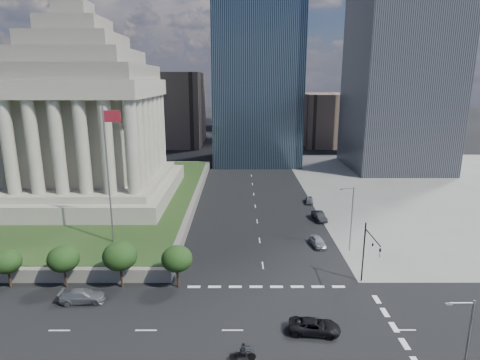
{
  "coord_description": "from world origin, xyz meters",
  "views": [
    {
      "loc": [
        -3.29,
        -31.56,
        25.29
      ],
      "look_at": [
        -3.21,
        13.03,
        14.1
      ],
      "focal_mm": 30.0,
      "sensor_mm": 36.0,
      "label": 1
    }
  ],
  "objects_px": {
    "suv_grey": "(83,296)",
    "war_memorial": "(82,100)",
    "parked_sedan_mid": "(319,216)",
    "parked_sedan_near": "(318,241)",
    "pickup_truck": "(314,326)",
    "flagpole": "(109,168)",
    "traffic_signal_ne": "(369,249)",
    "parked_sedan_far": "(309,200)",
    "motorcycle_trail": "(243,352)",
    "street_lamp_north": "(351,215)",
    "street_lamp_south": "(464,353)"
  },
  "relations": [
    {
      "from": "suv_grey",
      "to": "war_memorial",
      "type": "bearing_deg",
      "value": 14.58
    },
    {
      "from": "suv_grey",
      "to": "parked_sedan_mid",
      "type": "bearing_deg",
      "value": -53.43
    },
    {
      "from": "suv_grey",
      "to": "parked_sedan_near",
      "type": "relative_size",
      "value": 1.21
    },
    {
      "from": "pickup_truck",
      "to": "parked_sedan_near",
      "type": "distance_m",
      "value": 22.65
    },
    {
      "from": "war_memorial",
      "to": "pickup_truck",
      "type": "height_order",
      "value": "war_memorial"
    },
    {
      "from": "flagpole",
      "to": "parked_sedan_near",
      "type": "bearing_deg",
      "value": 5.14
    },
    {
      "from": "flagpole",
      "to": "traffic_signal_ne",
      "type": "bearing_deg",
      "value": -16.71
    },
    {
      "from": "war_memorial",
      "to": "parked_sedan_near",
      "type": "xyz_separation_m",
      "value": [
        43.0,
        -21.23,
        -20.66
      ]
    },
    {
      "from": "traffic_signal_ne",
      "to": "parked_sedan_far",
      "type": "distance_m",
      "value": 35.88
    },
    {
      "from": "motorcycle_trail",
      "to": "street_lamp_north",
      "type": "bearing_deg",
      "value": 53.02
    },
    {
      "from": "street_lamp_south",
      "to": "parked_sedan_mid",
      "type": "distance_m",
      "value": 44.9
    },
    {
      "from": "street_lamp_north",
      "to": "war_memorial",
      "type": "bearing_deg",
      "value": 154.08
    },
    {
      "from": "war_memorial",
      "to": "pickup_truck",
      "type": "relative_size",
      "value": 7.39
    },
    {
      "from": "street_lamp_south",
      "to": "pickup_truck",
      "type": "relative_size",
      "value": 1.89
    },
    {
      "from": "parked_sedan_near",
      "to": "pickup_truck",
      "type": "bearing_deg",
      "value": -109.79
    },
    {
      "from": "war_memorial",
      "to": "motorcycle_trail",
      "type": "xyz_separation_m",
      "value": [
        31.02,
        -47.59,
        -20.48
      ]
    },
    {
      "from": "parked_sedan_near",
      "to": "motorcycle_trail",
      "type": "relative_size",
      "value": 1.75
    },
    {
      "from": "street_lamp_north",
      "to": "suv_grey",
      "type": "distance_m",
      "value": 38.1
    },
    {
      "from": "flagpole",
      "to": "suv_grey",
      "type": "relative_size",
      "value": 3.81
    },
    {
      "from": "street_lamp_south",
      "to": "parked_sedan_near",
      "type": "height_order",
      "value": "street_lamp_south"
    },
    {
      "from": "motorcycle_trail",
      "to": "parked_sedan_mid",
      "type": "bearing_deg",
      "value": 65.81
    },
    {
      "from": "street_lamp_north",
      "to": "parked_sedan_far",
      "type": "xyz_separation_m",
      "value": [
        -1.83,
        24.27,
        -5.0
      ]
    },
    {
      "from": "flagpole",
      "to": "pickup_truck",
      "type": "distance_m",
      "value": 34.9
    },
    {
      "from": "parked_sedan_near",
      "to": "parked_sedan_mid",
      "type": "height_order",
      "value": "parked_sedan_mid"
    },
    {
      "from": "flagpole",
      "to": "motorcycle_trail",
      "type": "relative_size",
      "value": 8.09
    },
    {
      "from": "traffic_signal_ne",
      "to": "pickup_truck",
      "type": "bearing_deg",
      "value": -131.64
    },
    {
      "from": "traffic_signal_ne",
      "to": "pickup_truck",
      "type": "distance_m",
      "value": 12.98
    },
    {
      "from": "traffic_signal_ne",
      "to": "war_memorial",
      "type": "bearing_deg",
      "value": 143.58
    },
    {
      "from": "flagpole",
      "to": "street_lamp_south",
      "type": "bearing_deg",
      "value": -40.47
    },
    {
      "from": "traffic_signal_ne",
      "to": "motorcycle_trail",
      "type": "xyz_separation_m",
      "value": [
        -15.48,
        -13.28,
        -4.33
      ]
    },
    {
      "from": "street_lamp_south",
      "to": "parked_sedan_mid",
      "type": "relative_size",
      "value": 2.11
    },
    {
      "from": "war_memorial",
      "to": "motorcycle_trail",
      "type": "relative_size",
      "value": 15.78
    },
    {
      "from": "motorcycle_trail",
      "to": "war_memorial",
      "type": "bearing_deg",
      "value": 119.67
    },
    {
      "from": "war_memorial",
      "to": "motorcycle_trail",
      "type": "bearing_deg",
      "value": -56.9
    },
    {
      "from": "street_lamp_south",
      "to": "pickup_truck",
      "type": "height_order",
      "value": "street_lamp_south"
    },
    {
      "from": "suv_grey",
      "to": "motorcycle_trail",
      "type": "bearing_deg",
      "value": -122.28
    },
    {
      "from": "street_lamp_south",
      "to": "street_lamp_north",
      "type": "xyz_separation_m",
      "value": [
        0.0,
        31.0,
        0.0
      ]
    },
    {
      "from": "parked_sedan_far",
      "to": "street_lamp_north",
      "type": "bearing_deg",
      "value": -78.29
    },
    {
      "from": "war_memorial",
      "to": "parked_sedan_far",
      "type": "xyz_separation_m",
      "value": [
        45.5,
        1.27,
        -20.74
      ]
    },
    {
      "from": "war_memorial",
      "to": "suv_grey",
      "type": "xyz_separation_m",
      "value": [
        12.43,
        -37.48,
        -20.64
      ]
    },
    {
      "from": "motorcycle_trail",
      "to": "flagpole",
      "type": "bearing_deg",
      "value": 125.2
    },
    {
      "from": "pickup_truck",
      "to": "parked_sedan_near",
      "type": "relative_size",
      "value": 1.22
    },
    {
      "from": "street_lamp_north",
      "to": "suv_grey",
      "type": "xyz_separation_m",
      "value": [
        -34.9,
        -14.48,
        -4.9
      ]
    },
    {
      "from": "pickup_truck",
      "to": "suv_grey",
      "type": "relative_size",
      "value": 1.0
    },
    {
      "from": "street_lamp_south",
      "to": "suv_grey",
      "type": "xyz_separation_m",
      "value": [
        -34.9,
        16.52,
        -4.9
      ]
    },
    {
      "from": "street_lamp_north",
      "to": "parked_sedan_near",
      "type": "xyz_separation_m",
      "value": [
        -4.33,
        1.77,
        -4.92
      ]
    },
    {
      "from": "street_lamp_south",
      "to": "parked_sedan_near",
      "type": "relative_size",
      "value": 2.31
    },
    {
      "from": "parked_sedan_near",
      "to": "war_memorial",
      "type": "bearing_deg",
      "value": 145.63
    },
    {
      "from": "flagpole",
      "to": "motorcycle_trail",
      "type": "xyz_separation_m",
      "value": [
        18.85,
        -23.59,
        -12.19
      ]
    },
    {
      "from": "parked_sedan_mid",
      "to": "parked_sedan_far",
      "type": "bearing_deg",
      "value": 81.63
    }
  ]
}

